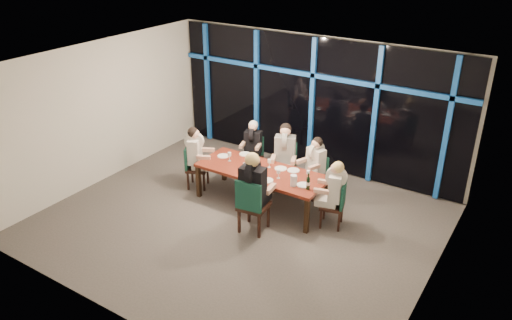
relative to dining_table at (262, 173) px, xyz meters
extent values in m
plane|color=#5D5652|center=(0.00, -0.80, -0.68)|extent=(7.00, 7.00, 0.00)
cube|color=silver|center=(0.00, 2.20, 0.82)|extent=(7.00, 0.04, 3.00)
cube|color=silver|center=(0.00, -3.80, 0.82)|extent=(7.00, 0.04, 3.00)
cube|color=silver|center=(-3.50, -0.80, 0.82)|extent=(0.04, 6.00, 3.00)
cube|color=silver|center=(3.50, -0.80, 0.82)|extent=(0.04, 6.00, 3.00)
cube|color=white|center=(0.00, -0.80, 2.32)|extent=(7.00, 6.00, 0.04)
cube|color=black|center=(0.00, 2.14, 0.82)|extent=(6.86, 0.04, 2.94)
cube|color=#1551A9|center=(-2.90, 2.09, 0.82)|extent=(0.10, 0.10, 2.94)
cube|color=#1551A9|center=(-1.45, 2.09, 0.82)|extent=(0.10, 0.10, 2.94)
cube|color=#1551A9|center=(0.00, 2.09, 0.82)|extent=(0.10, 0.10, 2.94)
cube|color=#1551A9|center=(1.45, 2.09, 0.82)|extent=(0.10, 0.10, 2.94)
cube|color=#1551A9|center=(2.90, 2.09, 0.82)|extent=(0.10, 0.10, 2.94)
cube|color=#1551A9|center=(0.00, 2.09, 1.48)|extent=(6.86, 0.10, 0.10)
cube|color=#FF2D14|center=(1.10, 2.45, 1.47)|extent=(0.60, 0.05, 0.35)
cube|color=maroon|center=(0.00, 0.00, 0.04)|extent=(2.60, 1.00, 0.06)
cube|color=black|center=(-1.24, -0.44, -0.34)|extent=(0.08, 0.08, 0.69)
cube|color=black|center=(1.24, -0.44, -0.34)|extent=(0.08, 0.08, 0.69)
cube|color=black|center=(-1.24, 0.44, -0.34)|extent=(0.08, 0.08, 0.69)
cube|color=black|center=(1.24, 0.44, -0.34)|extent=(0.08, 0.08, 0.69)
cube|color=black|center=(-0.84, 0.97, -0.28)|extent=(0.50, 0.50, 0.05)
cube|color=#174C3C|center=(-0.89, 1.15, -0.04)|extent=(0.40, 0.16, 0.45)
cube|color=black|center=(-0.95, 0.77, -0.49)|extent=(0.04, 0.04, 0.38)
cube|color=black|center=(-0.64, 0.87, -0.49)|extent=(0.04, 0.04, 0.38)
cube|color=black|center=(-1.04, 1.08, -0.49)|extent=(0.04, 0.04, 0.38)
cube|color=black|center=(-0.73, 1.18, -0.49)|extent=(0.04, 0.04, 0.38)
cube|color=black|center=(0.08, 0.77, -0.22)|extent=(0.60, 0.60, 0.06)
cube|color=#174C3C|center=(0.00, 0.96, 0.06)|extent=(0.45, 0.22, 0.52)
cube|color=black|center=(-0.03, 0.53, -0.47)|extent=(0.05, 0.05, 0.43)
cube|color=black|center=(0.32, 0.67, -0.47)|extent=(0.05, 0.05, 0.43)
cube|color=black|center=(-0.16, 0.87, -0.47)|extent=(0.05, 0.05, 0.43)
cube|color=black|center=(0.18, 1.01, -0.47)|extent=(0.05, 0.05, 0.43)
cube|color=black|center=(0.73, 0.84, -0.27)|extent=(0.53, 0.53, 0.05)
cube|color=#174C3C|center=(0.79, 1.01, -0.02)|extent=(0.40, 0.18, 0.46)
cube|color=black|center=(0.52, 0.74, -0.49)|extent=(0.05, 0.05, 0.38)
cube|color=black|center=(0.83, 0.63, -0.49)|extent=(0.05, 0.05, 0.38)
cube|color=black|center=(0.63, 1.05, -0.49)|extent=(0.05, 0.05, 0.38)
cube|color=black|center=(0.94, 0.94, -0.49)|extent=(0.05, 0.05, 0.38)
cube|color=black|center=(-1.52, -0.12, -0.25)|extent=(0.57, 0.57, 0.06)
cube|color=#174C3C|center=(-1.70, -0.20, 0.01)|extent=(0.22, 0.41, 0.48)
cube|color=black|center=(-1.29, -0.20, -0.48)|extent=(0.05, 0.05, 0.40)
cube|color=black|center=(-1.44, 0.11, -0.48)|extent=(0.05, 0.05, 0.40)
cube|color=black|center=(-1.61, -0.35, -0.48)|extent=(0.05, 0.05, 0.40)
cube|color=black|center=(-1.75, -0.03, -0.48)|extent=(0.05, 0.05, 0.40)
cube|color=black|center=(1.52, 0.03, -0.26)|extent=(0.51, 0.51, 0.06)
cube|color=#174C3C|center=(1.70, 0.08, -0.01)|extent=(0.15, 0.42, 0.46)
cube|color=black|center=(1.31, 0.15, -0.49)|extent=(0.05, 0.05, 0.39)
cube|color=black|center=(1.40, -0.18, -0.49)|extent=(0.05, 0.05, 0.39)
cube|color=black|center=(1.64, 0.23, -0.49)|extent=(0.05, 0.05, 0.39)
cube|color=black|center=(1.72, -0.09, -0.49)|extent=(0.05, 0.05, 0.39)
cube|color=black|center=(0.39, -0.87, -0.18)|extent=(0.56, 0.56, 0.07)
cube|color=#174C3C|center=(0.41, -1.09, 0.12)|extent=(0.50, 0.12, 0.55)
cube|color=black|center=(0.56, -0.65, -0.45)|extent=(0.05, 0.05, 0.47)
cube|color=black|center=(0.16, -0.70, -0.45)|extent=(0.05, 0.05, 0.47)
cube|color=black|center=(0.61, -1.05, -0.45)|extent=(0.05, 0.05, 0.47)
cube|color=black|center=(0.21, -1.10, -0.45)|extent=(0.05, 0.05, 0.47)
cube|color=black|center=(-0.81, 0.87, -0.19)|extent=(0.42, 0.45, 0.13)
cube|color=black|center=(-0.85, 1.01, 0.11)|extent=(0.41, 0.31, 0.50)
cylinder|color=black|center=(-0.85, 1.01, 0.30)|extent=(0.19, 0.39, 0.38)
sphere|color=tan|center=(-0.85, 0.99, 0.47)|extent=(0.19, 0.19, 0.19)
sphere|color=silver|center=(-0.86, 1.03, 0.49)|extent=(0.21, 0.21, 0.21)
cube|color=tan|center=(-0.96, 0.75, 0.10)|extent=(0.15, 0.28, 0.07)
cube|color=tan|center=(-0.62, 0.85, 0.10)|extent=(0.15, 0.28, 0.07)
cube|color=black|center=(0.12, 0.66, -0.11)|extent=(0.51, 0.54, 0.14)
cube|color=black|center=(0.06, 0.81, 0.23)|extent=(0.48, 0.38, 0.58)
cylinder|color=black|center=(0.06, 0.81, 0.45)|extent=(0.26, 0.44, 0.43)
sphere|color=tan|center=(0.07, 0.79, 0.64)|extent=(0.22, 0.22, 0.22)
sphere|color=black|center=(0.05, 0.83, 0.67)|extent=(0.24, 0.24, 0.24)
cube|color=tan|center=(-0.04, 0.50, 0.11)|extent=(0.19, 0.32, 0.08)
cube|color=tan|center=(0.35, 0.66, 0.11)|extent=(0.19, 0.32, 0.08)
cube|color=silver|center=(0.69, 0.74, -0.18)|extent=(0.44, 0.47, 0.13)
cube|color=silver|center=(0.74, 0.88, 0.12)|extent=(0.42, 0.33, 0.51)
cylinder|color=silver|center=(0.74, 0.88, 0.32)|extent=(0.22, 0.39, 0.38)
sphere|color=tan|center=(0.73, 0.86, 0.49)|extent=(0.19, 0.19, 0.19)
sphere|color=black|center=(0.75, 0.89, 0.52)|extent=(0.21, 0.21, 0.21)
cube|color=tan|center=(0.49, 0.73, 0.10)|extent=(0.16, 0.28, 0.07)
cube|color=tan|center=(0.84, 0.61, 0.10)|extent=(0.16, 0.28, 0.07)
cube|color=silver|center=(-1.42, -0.07, -0.16)|extent=(0.51, 0.48, 0.13)
cube|color=silver|center=(-1.56, -0.13, 0.16)|extent=(0.37, 0.44, 0.54)
cylinder|color=silver|center=(-1.56, -0.13, 0.37)|extent=(0.40, 0.25, 0.40)
sphere|color=tan|center=(-1.54, -0.13, 0.54)|extent=(0.20, 0.20, 0.20)
sphere|color=black|center=(-1.57, -0.14, 0.57)|extent=(0.22, 0.22, 0.22)
cube|color=tan|center=(-1.27, -0.21, 0.11)|extent=(0.29, 0.19, 0.08)
cube|color=tan|center=(-1.43, 0.14, 0.11)|extent=(0.29, 0.19, 0.08)
cube|color=silver|center=(1.41, 0.00, -0.17)|extent=(0.46, 0.42, 0.13)
cube|color=silver|center=(1.55, 0.04, 0.13)|extent=(0.31, 0.42, 0.52)
cylinder|color=silver|center=(1.55, 0.04, 0.34)|extent=(0.40, 0.19, 0.39)
sphere|color=tan|center=(1.54, 0.03, 0.51)|extent=(0.19, 0.19, 0.19)
sphere|color=tan|center=(1.57, 0.04, 0.53)|extent=(0.21, 0.21, 0.21)
cube|color=tan|center=(1.29, 0.16, 0.11)|extent=(0.29, 0.14, 0.07)
cube|color=tan|center=(1.39, -0.20, 0.11)|extent=(0.29, 0.14, 0.07)
cube|color=black|center=(0.37, -0.74, -0.07)|extent=(0.45, 0.51, 0.16)
cube|color=black|center=(0.39, -0.92, 0.29)|extent=(0.47, 0.32, 0.62)
cylinder|color=black|center=(0.39, -0.92, 0.54)|extent=(0.17, 0.48, 0.47)
sphere|color=tan|center=(0.39, -0.90, 0.74)|extent=(0.23, 0.23, 0.23)
sphere|color=tan|center=(0.39, -0.94, 0.77)|extent=(0.26, 0.26, 0.26)
cube|color=tan|center=(0.58, -0.63, 0.11)|extent=(0.13, 0.34, 0.09)
cube|color=tan|center=(0.14, -0.68, 0.11)|extent=(0.13, 0.34, 0.09)
cylinder|color=white|center=(-0.68, 0.44, 0.08)|extent=(0.24, 0.24, 0.01)
cylinder|color=white|center=(0.29, 0.25, 0.08)|extent=(0.24, 0.24, 0.01)
cylinder|color=white|center=(0.54, 0.32, 0.08)|extent=(0.24, 0.24, 0.01)
cylinder|color=white|center=(-1.01, 0.11, 0.08)|extent=(0.24, 0.24, 0.01)
cylinder|color=white|center=(0.98, -0.12, 0.08)|extent=(0.24, 0.24, 0.01)
cylinder|color=white|center=(0.32, -0.32, 0.08)|extent=(0.24, 0.24, 0.01)
cylinder|color=black|center=(1.11, -0.19, 0.18)|extent=(0.07, 0.07, 0.23)
cylinder|color=black|center=(1.11, -0.19, 0.34)|extent=(0.03, 0.03, 0.09)
cylinder|color=silver|center=(1.11, -0.19, 0.18)|extent=(0.07, 0.07, 0.06)
cylinder|color=silver|center=(0.83, -0.22, 0.18)|extent=(0.12, 0.12, 0.21)
cylinder|color=silver|center=(0.90, -0.22, 0.20)|extent=(0.02, 0.02, 0.15)
cylinder|color=#FFA64C|center=(-0.17, -0.20, 0.08)|extent=(0.05, 0.05, 0.03)
cylinder|color=silver|center=(-0.27, -0.19, 0.07)|extent=(0.06, 0.06, 0.01)
cylinder|color=silver|center=(-0.27, -0.19, 0.12)|extent=(0.01, 0.01, 0.09)
cylinder|color=silver|center=(-0.27, -0.19, 0.20)|extent=(0.06, 0.06, 0.06)
cylinder|color=silver|center=(0.06, 0.19, 0.07)|extent=(0.06, 0.06, 0.01)
cylinder|color=silver|center=(0.06, 0.19, 0.12)|extent=(0.01, 0.01, 0.10)
cylinder|color=silver|center=(0.06, 0.19, 0.21)|extent=(0.07, 0.07, 0.07)
cylinder|color=silver|center=(0.45, -0.12, 0.07)|extent=(0.07, 0.07, 0.01)
cylinder|color=silver|center=(0.45, -0.12, 0.13)|extent=(0.01, 0.01, 0.10)
cylinder|color=silver|center=(0.45, -0.12, 0.21)|extent=(0.07, 0.07, 0.07)
cylinder|color=silver|center=(-0.77, 0.01, 0.07)|extent=(0.07, 0.07, 0.01)
cylinder|color=silver|center=(-0.77, 0.01, 0.13)|extent=(0.01, 0.01, 0.11)
cylinder|color=silver|center=(-0.77, 0.01, 0.22)|extent=(0.07, 0.07, 0.07)
cylinder|color=silver|center=(0.92, 0.18, 0.07)|extent=(0.06, 0.06, 0.01)
cylinder|color=silver|center=(0.92, 0.18, 0.12)|extent=(0.01, 0.01, 0.09)
cylinder|color=silver|center=(0.92, 0.18, 0.20)|extent=(0.06, 0.06, 0.07)
camera|label=1|loc=(4.61, -7.38, 4.42)|focal=35.00mm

